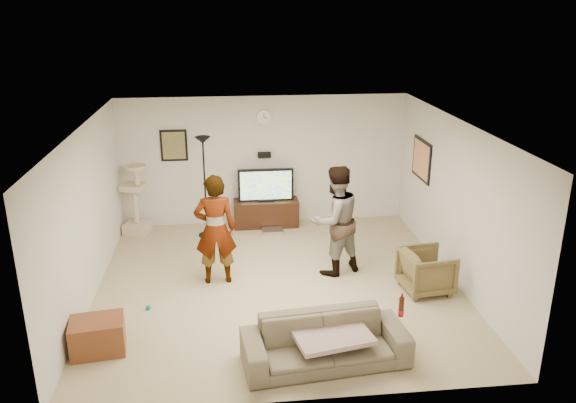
{
  "coord_description": "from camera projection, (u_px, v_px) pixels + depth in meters",
  "views": [
    {
      "loc": [
        -0.72,
        -7.92,
        4.14
      ],
      "look_at": [
        0.18,
        0.2,
        1.29
      ],
      "focal_mm": 35.62,
      "sensor_mm": 36.0,
      "label": 1
    }
  ],
  "objects": [
    {
      "name": "throw_blanket",
      "position": [
        331.0,
        334.0,
        6.83
      ],
      "size": [
        1.02,
        0.87,
        0.06
      ],
      "primitive_type": "cube",
      "rotation": [
        0.0,
        0.0,
        0.2
      ],
      "color": "#C4A096",
      "rests_on": "sofa"
    },
    {
      "name": "console_box",
      "position": [
        272.0,
        231.0,
        10.85
      ],
      "size": [
        0.4,
        0.3,
        0.07
      ],
      "primitive_type": "cube",
      "color": "#BDBDBE",
      "rests_on": "floor"
    },
    {
      "name": "ceiling",
      "position": [
        277.0,
        125.0,
        8.04
      ],
      "size": [
        5.5,
        5.5,
        0.02
      ],
      "primitive_type": "cube",
      "color": "white",
      "rests_on": "wall_back"
    },
    {
      "name": "tv",
      "position": [
        266.0,
        185.0,
        10.94
      ],
      "size": [
        1.06,
        0.08,
        0.63
      ],
      "primitive_type": "cube",
      "color": "black",
      "rests_on": "tv_stand"
    },
    {
      "name": "picture_right",
      "position": [
        422.0,
        159.0,
        10.16
      ],
      "size": [
        0.03,
        0.78,
        0.62
      ],
      "primitive_type": "cube",
      "color": "#ED9362",
      "rests_on": "wall_right"
    },
    {
      "name": "wall_front",
      "position": [
        302.0,
        300.0,
        5.87
      ],
      "size": [
        5.5,
        0.04,
        2.5
      ],
      "primitive_type": "cube",
      "color": "silver",
      "rests_on": "floor"
    },
    {
      "name": "wall_back",
      "position": [
        264.0,
        161.0,
        11.04
      ],
      "size": [
        5.5,
        0.04,
        2.5
      ],
      "primitive_type": "cube",
      "color": "silver",
      "rests_on": "floor"
    },
    {
      "name": "floor",
      "position": [
        278.0,
        285.0,
        8.87
      ],
      "size": [
        5.5,
        5.5,
        0.02
      ],
      "primitive_type": "cube",
      "color": "tan",
      "rests_on": "ground"
    },
    {
      "name": "wall_speaker",
      "position": [
        264.0,
        155.0,
        10.94
      ],
      "size": [
        0.25,
        0.1,
        0.1
      ],
      "primitive_type": "cube",
      "color": "black",
      "rests_on": "wall_back"
    },
    {
      "name": "armchair",
      "position": [
        426.0,
        271.0,
        8.58
      ],
      "size": [
        0.8,
        0.78,
        0.65
      ],
      "primitive_type": "imported",
      "rotation": [
        0.0,
        0.0,
        1.69
      ],
      "color": "brown",
      "rests_on": "floor"
    },
    {
      "name": "side_table",
      "position": [
        98.0,
        336.0,
        7.11
      ],
      "size": [
        0.71,
        0.57,
        0.43
      ],
      "primitive_type": "cube",
      "rotation": [
        0.0,
        0.0,
        0.14
      ],
      "color": "brown",
      "rests_on": "floor"
    },
    {
      "name": "person_left",
      "position": [
        215.0,
        230.0,
        8.69
      ],
      "size": [
        0.65,
        0.44,
        1.74
      ],
      "primitive_type": "imported",
      "rotation": [
        0.0,
        0.0,
        3.19
      ],
      "color": "gray",
      "rests_on": "floor"
    },
    {
      "name": "wall_clock",
      "position": [
        264.0,
        117.0,
        10.73
      ],
      "size": [
        0.26,
        0.04,
        0.26
      ],
      "primitive_type": "cylinder",
      "rotation": [
        1.57,
        0.0,
        0.0
      ],
      "color": "silver",
      "rests_on": "wall_back"
    },
    {
      "name": "cat_tree",
      "position": [
        135.0,
        199.0,
        10.63
      ],
      "size": [
        0.53,
        0.53,
        1.35
      ],
      "primitive_type": "cube",
      "rotation": [
        0.0,
        0.0,
        -0.27
      ],
      "color": "beige",
      "rests_on": "floor"
    },
    {
      "name": "beer_bottle",
      "position": [
        401.0,
        307.0,
        6.82
      ],
      "size": [
        0.06,
        0.06,
        0.25
      ],
      "primitive_type": "cylinder",
      "color": "#431609",
      "rests_on": "sofa"
    },
    {
      "name": "floor_lamp",
      "position": [
        205.0,
        188.0,
        10.42
      ],
      "size": [
        0.32,
        0.32,
        1.89
      ],
      "primitive_type": "cylinder",
      "color": "black",
      "rests_on": "floor"
    },
    {
      "name": "tv_screen",
      "position": [
        266.0,
        186.0,
        10.9
      ],
      "size": [
        0.98,
        0.01,
        0.55
      ],
      "primitive_type": "cube",
      "color": "#B0EA27",
      "rests_on": "tv"
    },
    {
      "name": "person_right",
      "position": [
        335.0,
        220.0,
        9.0
      ],
      "size": [
        1.07,
        0.97,
        1.78
      ],
      "primitive_type": "imported",
      "rotation": [
        0.0,
        0.0,
        3.57
      ],
      "color": "#31389D",
      "rests_on": "floor"
    },
    {
      "name": "tv_stand",
      "position": [
        266.0,
        213.0,
        11.13
      ],
      "size": [
        1.25,
        0.45,
        0.52
      ],
      "primitive_type": "cube",
      "color": "black",
      "rests_on": "floor"
    },
    {
      "name": "sofa",
      "position": [
        325.0,
        342.0,
        6.86
      ],
      "size": [
        2.05,
        0.98,
        0.58
      ],
      "primitive_type": "imported",
      "rotation": [
        0.0,
        0.0,
        0.1
      ],
      "color": "brown",
      "rests_on": "floor"
    },
    {
      "name": "toy_ball",
      "position": [
        148.0,
        307.0,
        8.13
      ],
      "size": [
        0.07,
        0.07,
        0.07
      ],
      "primitive_type": "sphere",
      "color": "#007F71",
      "rests_on": "floor"
    },
    {
      "name": "wall_left",
      "position": [
        86.0,
        216.0,
        8.17
      ],
      "size": [
        0.04,
        5.5,
        2.5
      ],
      "primitive_type": "cube",
      "color": "silver",
      "rests_on": "floor"
    },
    {
      "name": "wall_right",
      "position": [
        456.0,
        202.0,
        8.74
      ],
      "size": [
        0.04,
        5.5,
        2.5
      ],
      "primitive_type": "cube",
      "color": "silver",
      "rests_on": "floor"
    },
    {
      "name": "picture_back",
      "position": [
        174.0,
        146.0,
        10.72
      ],
      "size": [
        0.42,
        0.03,
        0.52
      ],
      "primitive_type": "cube",
      "color": "olive",
      "rests_on": "wall_back"
    }
  ]
}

